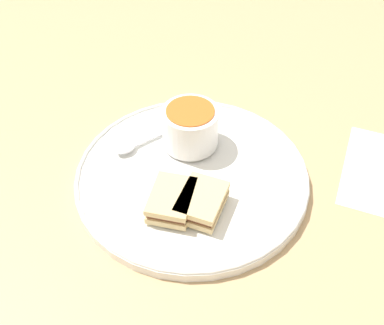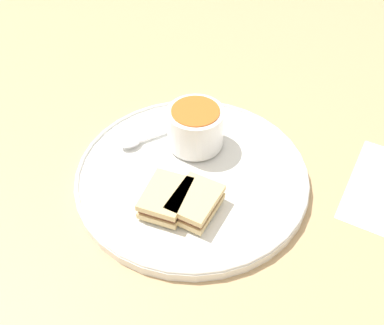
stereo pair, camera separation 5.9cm
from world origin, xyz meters
TOP-DOWN VIEW (x-y plane):
  - ground_plane at (0.00, 0.00)m, footprint 2.40×2.40m
  - plate at (0.00, 0.00)m, footprint 0.36×0.36m
  - soup_bowl at (0.04, 0.05)m, footprint 0.09×0.09m
  - spoon at (-0.04, 0.11)m, footprint 0.11×0.03m
  - sandwich_half_near at (-0.07, -0.03)m, footprint 0.10×0.09m
  - sandwich_half_far at (-0.04, -0.06)m, footprint 0.10×0.09m

SIDE VIEW (x-z plane):
  - ground_plane at x=0.00m, z-range 0.00..0.00m
  - plate at x=0.00m, z-range 0.00..0.02m
  - spoon at x=-0.04m, z-range 0.02..0.03m
  - sandwich_half_near at x=-0.07m, z-range 0.02..0.05m
  - sandwich_half_far at x=-0.04m, z-range 0.02..0.05m
  - soup_bowl at x=0.04m, z-range 0.02..0.09m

